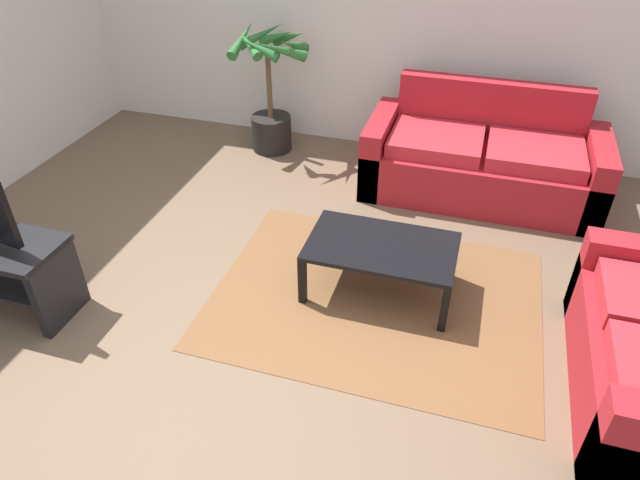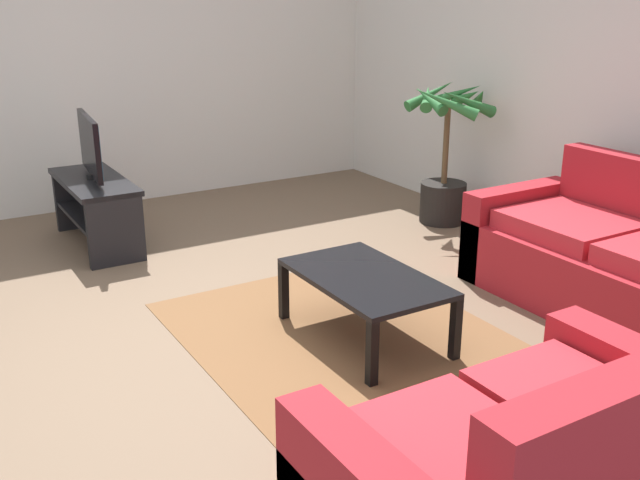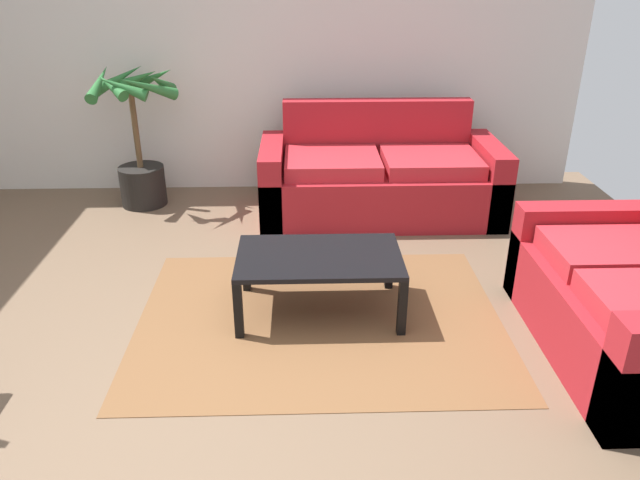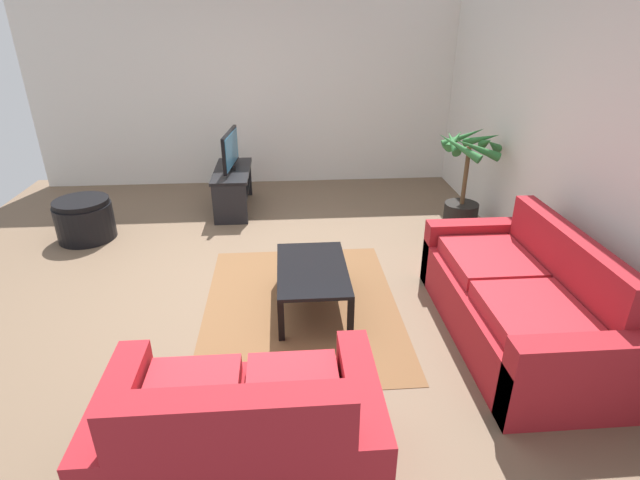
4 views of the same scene
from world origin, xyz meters
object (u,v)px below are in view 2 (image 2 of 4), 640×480
object	(u,v)px
potted_palm	(446,161)
tv	(90,146)
couch_main	(628,268)
tv_stand	(96,202)
coffee_table	(365,283)

from	to	relation	value
potted_palm	tv	bearing A→B (deg)	-109.06
couch_main	potted_palm	bearing A→B (deg)	172.53
tv_stand	couch_main	bearing A→B (deg)	39.42
tv	potted_palm	distance (m)	2.89
couch_main	tv_stand	bearing A→B (deg)	-140.58
tv	coffee_table	world-z (taller)	tv
tv	potted_palm	xyz separation A→B (m)	(0.94, 2.72, -0.25)
tv	coffee_table	size ratio (longest dim) A/B	0.80
potted_palm	tv_stand	bearing A→B (deg)	-109.05
couch_main	coffee_table	size ratio (longest dim) A/B	1.99
couch_main	coffee_table	xyz separation A→B (m)	(-0.56, -1.57, 0.04)
couch_main	tv	bearing A→B (deg)	-140.61
couch_main	tv_stand	distance (m)	3.86
tv_stand	tv	size ratio (longest dim) A/B	1.38
coffee_table	potted_palm	xyz separation A→B (m)	(-1.49, 1.84, 0.20)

